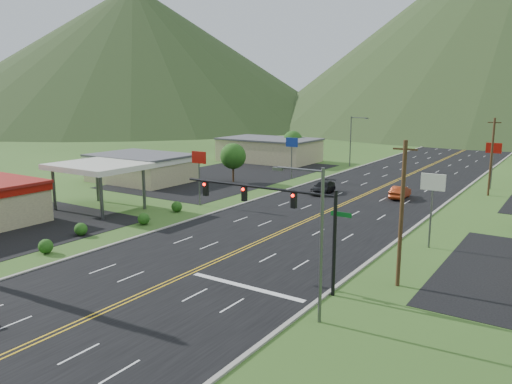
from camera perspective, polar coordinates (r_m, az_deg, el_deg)
The scene contains 19 objects.
ground at distance 30.20m, azimuth -23.13°, elevation -15.17°, with size 500.00×500.00×0.00m, color #2B491A.
road at distance 30.20m, azimuth -23.13°, elevation -15.17°, with size 20.00×460.00×0.04m, color black.
traffic_signal at distance 33.80m, azimuth 2.83°, elevation -1.87°, with size 13.10×0.43×7.00m.
streetlight_east at distance 28.27m, azimuth 6.91°, elevation -4.86°, with size 3.28×0.25×9.00m.
streetlight_west at distance 91.64m, azimuth 10.95°, elevation 6.09°, with size 3.28×0.25×9.00m.
gas_canopy at distance 58.57m, azimuth -17.63°, elevation 2.71°, with size 10.00×8.00×5.30m.
building_west_mid at distance 76.84m, azimuth -13.01°, elevation 2.88°, with size 14.40×10.40×4.10m.
building_west_far at distance 97.58m, azimuth 1.52°, elevation 4.86°, with size 18.40×11.40×4.50m.
pole_sign_west_a at distance 58.44m, azimuth -6.53°, elevation 3.32°, with size 2.00×0.18×6.40m.
pole_sign_west_b at distance 76.50m, azimuth 4.11°, elevation 5.21°, with size 2.00×0.18×6.40m.
pole_sign_east_a at distance 44.30m, azimuth 19.53°, elevation 0.25°, with size 2.00×0.18×6.40m.
pole_sign_east_b at distance 75.50m, azimuth 25.49°, elevation 4.07°, with size 2.00×0.18×6.40m.
tree_west_a at distance 73.99m, azimuth -2.64°, elevation 4.11°, with size 3.84×3.84×5.82m.
tree_west_b at distance 99.33m, azimuth 4.22°, elevation 5.89°, with size 3.84×3.84×5.82m.
utility_pole_a at distance 34.70m, azimuth 16.30°, elevation -2.32°, with size 1.60×0.28×10.00m.
utility_pole_b at distance 70.50m, azimuth 25.31°, elevation 3.72°, with size 1.60×0.28×10.00m.
mountain_nw at distance 237.26m, azimuth -13.57°, elevation 14.97°, with size 190.00×190.00×60.00m, color #253B1A.
car_dark_mid at distance 66.30m, azimuth 7.69°, elevation 0.48°, with size 2.17×5.34×1.55m, color black.
car_red_far at distance 65.19m, azimuth 16.15°, elevation -0.05°, with size 1.64×4.71×1.55m, color #9A2F10.
Camera 1 is at (23.18, -14.39, 12.94)m, focal length 35.00 mm.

